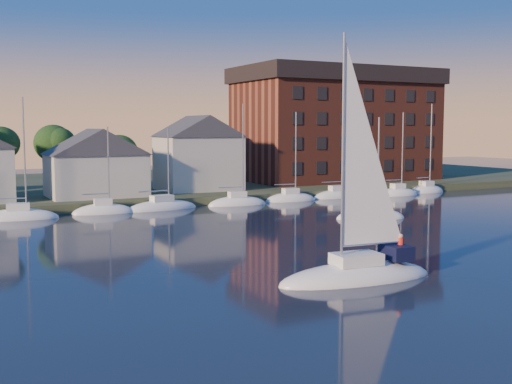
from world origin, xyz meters
TOP-DOWN VIEW (x-y plane):
  - shoreline_land at (0.00, 75.00)m, footprint 160.00×50.00m
  - wooden_dock at (0.00, 52.00)m, footprint 120.00×3.00m
  - clubhouse_centre at (-6.00, 57.00)m, footprint 11.55×8.40m
  - clubhouse_east at (8.00, 59.00)m, footprint 10.50×8.40m
  - condo_block at (34.00, 64.95)m, footprint 31.00×17.00m
  - tree_line at (2.00, 63.00)m, footprint 93.40×5.40m
  - moored_fleet at (0.00, 49.00)m, footprint 87.50×2.40m
  - hero_sailboat at (-1.06, 11.43)m, footprint 10.56×4.20m
  - drifting_sailboat_right at (15.81, 32.19)m, footprint 7.51×4.74m

SIDE VIEW (x-z plane):
  - shoreline_land at x=0.00m, z-range -1.00..1.00m
  - wooden_dock at x=0.00m, z-range -0.50..0.50m
  - drifting_sailboat_right at x=15.81m, z-range -5.58..5.77m
  - moored_fleet at x=0.00m, z-range -5.93..6.12m
  - hero_sailboat at x=-1.06m, z-range -7.26..8.55m
  - clubhouse_centre at x=-6.00m, z-range 1.09..9.17m
  - clubhouse_east at x=8.00m, z-range 1.10..10.90m
  - tree_line at x=2.00m, z-range 2.73..11.63m
  - condo_block at x=34.00m, z-range 1.09..18.49m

